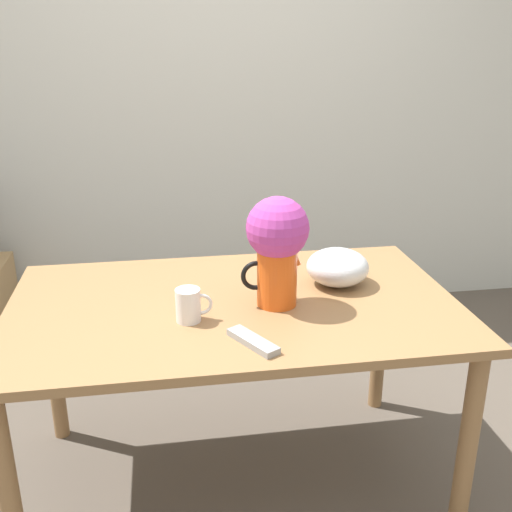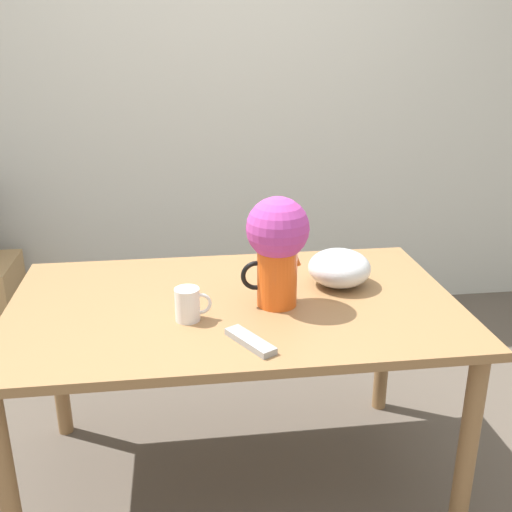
{
  "view_description": "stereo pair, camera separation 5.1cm",
  "coord_description": "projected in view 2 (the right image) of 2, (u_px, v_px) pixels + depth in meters",
  "views": [
    {
      "loc": [
        -0.32,
        -1.67,
        1.58
      ],
      "look_at": [
        -0.04,
        0.1,
        0.91
      ],
      "focal_mm": 42.0,
      "sensor_mm": 36.0,
      "label": 1
    },
    {
      "loc": [
        -0.27,
        -1.68,
        1.58
      ],
      "look_at": [
        -0.04,
        0.1,
        0.91
      ],
      "focal_mm": 42.0,
      "sensor_mm": 36.0,
      "label": 2
    }
  ],
  "objects": [
    {
      "name": "flower_vase",
      "position": [
        277.0,
        242.0,
        1.9
      ],
      "size": [
        0.22,
        0.2,
        0.36
      ],
      "color": "#E05619",
      "rests_on": "table"
    },
    {
      "name": "coffee_mug",
      "position": [
        188.0,
        304.0,
        1.85
      ],
      "size": [
        0.11,
        0.08,
        0.11
      ],
      "color": "white",
      "rests_on": "table"
    },
    {
      "name": "remote_control",
      "position": [
        250.0,
        341.0,
        1.72
      ],
      "size": [
        0.14,
        0.19,
        0.02
      ],
      "color": "#999999",
      "rests_on": "table"
    },
    {
      "name": "white_bowl",
      "position": [
        339.0,
        268.0,
        2.11
      ],
      "size": [
        0.22,
        0.22,
        0.13
      ],
      "color": "silver",
      "rests_on": "table"
    },
    {
      "name": "table",
      "position": [
        234.0,
        325.0,
        2.03
      ],
      "size": [
        1.49,
        0.9,
        0.74
      ],
      "color": "olive",
      "rests_on": "ground_plane"
    },
    {
      "name": "wall_back",
      "position": [
        225.0,
        88.0,
        3.25
      ],
      "size": [
        8.0,
        0.05,
        2.6
      ],
      "color": "silver",
      "rests_on": "ground_plane"
    },
    {
      "name": "ground_plane",
      "position": [
        270.0,
        503.0,
        2.14
      ],
      "size": [
        12.0,
        12.0,
        0.0
      ],
      "primitive_type": "plane",
      "color": "brown"
    }
  ]
}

